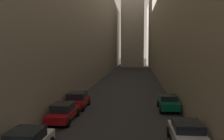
{
  "coord_description": "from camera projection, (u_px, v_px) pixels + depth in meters",
  "views": [
    {
      "loc": [
        1.36,
        -0.11,
        5.61
      ],
      "look_at": [
        0.0,
        14.14,
        4.51
      ],
      "focal_mm": 40.79,
      "sensor_mm": 36.0,
      "label": 1
    }
  ],
  "objects": [
    {
      "name": "building_block_right",
      "position": [
        192.0,
        22.0,
        48.32
      ],
      "size": [
        12.88,
        108.0,
        22.13
      ],
      "primitive_type": "cube",
      "color": "gray",
      "rests_on": "ground"
    },
    {
      "name": "parked_car_left_third",
      "position": [
        63.0,
        112.0,
        20.2
      ],
      "size": [
        1.87,
        4.57,
        1.45
      ],
      "rotation": [
        0.0,
        0.0,
        1.57
      ],
      "color": "maroon",
      "rests_on": "ground"
    },
    {
      "name": "ground_plane",
      "position": [
        129.0,
        80.0,
        48.31
      ],
      "size": [
        264.0,
        264.0,
        0.0
      ],
      "primitive_type": "plane",
      "color": "#232326"
    },
    {
      "name": "building_block_left",
      "position": [
        74.0,
        26.0,
        50.53
      ],
      "size": [
        10.89,
        108.0,
        20.97
      ],
      "primitive_type": "cube",
      "color": "gray",
      "rests_on": "ground"
    },
    {
      "name": "parked_car_left_far",
      "position": [
        77.0,
        100.0,
        24.9
      ],
      "size": [
        2.05,
        4.28,
        1.52
      ],
      "rotation": [
        0.0,
        0.0,
        1.57
      ],
      "color": "maroon",
      "rests_on": "ground"
    },
    {
      "name": "parked_car_right_third",
      "position": [
        187.0,
        132.0,
        15.09
      ],
      "size": [
        2.0,
        3.97,
        1.42
      ],
      "rotation": [
        0.0,
        0.0,
        1.57
      ],
      "color": "#B7B7BC",
      "rests_on": "ground"
    },
    {
      "name": "parked_car_right_far",
      "position": [
        168.0,
        102.0,
        23.95
      ],
      "size": [
        1.88,
        4.0,
        1.4
      ],
      "rotation": [
        0.0,
        0.0,
        1.57
      ],
      "color": "#05472D",
      "rests_on": "ground"
    }
  ]
}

